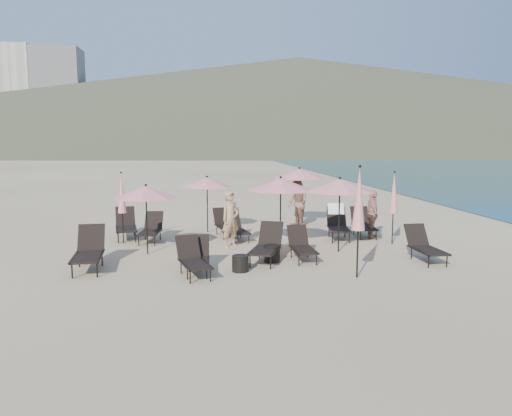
{
  "coord_description": "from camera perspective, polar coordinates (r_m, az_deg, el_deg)",
  "views": [
    {
      "loc": [
        -2.44,
        -12.8,
        3.29
      ],
      "look_at": [
        -0.59,
        3.5,
        1.1
      ],
      "focal_mm": 35.0,
      "sensor_mm": 36.0,
      "label": 1
    }
  ],
  "objects": [
    {
      "name": "lounger_10",
      "position": [
        17.29,
        9.32,
        -1.66
      ],
      "size": [
        0.92,
        1.88,
        1.12
      ],
      "rotation": [
        0.0,
        0.0,
        -0.16
      ],
      "color": "black",
      "rests_on": "ground"
    },
    {
      "name": "lounger_4",
      "position": [
        14.07,
        5.22,
        -4.23
      ],
      "size": [
        0.63,
        1.55,
        0.88
      ],
      "rotation": [
        0.0,
        0.0,
        0.03
      ],
      "color": "black",
      "rests_on": "ground"
    },
    {
      "name": "umbrella_open_3",
      "position": [
        18.14,
        -5.61,
        2.95
      ],
      "size": [
        1.92,
        1.92,
        2.07
      ],
      "color": "black",
      "rests_on": "ground"
    },
    {
      "name": "ground",
      "position": [
        13.44,
        4.21,
        -6.59
      ],
      "size": [
        800.0,
        800.0,
        0.0
      ],
      "primitive_type": "plane",
      "color": "#D6BA8C",
      "rests_on": "ground"
    },
    {
      "name": "lounger_11",
      "position": [
        17.85,
        12.13,
        -1.72
      ],
      "size": [
        0.78,
        1.73,
        0.96
      ],
      "rotation": [
        0.0,
        0.0,
        -0.09
      ],
      "color": "black",
      "rests_on": "ground"
    },
    {
      "name": "lounger_6",
      "position": [
        17.61,
        -14.65,
        -1.85
      ],
      "size": [
        0.95,
        1.84,
        1.01
      ],
      "rotation": [
        0.0,
        0.0,
        0.17
      ],
      "color": "black",
      "rests_on": "ground"
    },
    {
      "name": "umbrella_closed_1",
      "position": [
        16.49,
        15.47,
        1.6
      ],
      "size": [
        0.28,
        0.28,
        2.36
      ],
      "color": "black",
      "rests_on": "ground"
    },
    {
      "name": "lounger_2",
      "position": [
        12.49,
        -7.25,
        -5.75
      ],
      "size": [
        0.96,
        1.66,
        0.9
      ],
      "rotation": [
        0.0,
        0.0,
        0.25
      ],
      "color": "black",
      "rests_on": "ground"
    },
    {
      "name": "hotel_skyline",
      "position": [
        299.02,
        -24.69,
        10.94
      ],
      "size": [
        109.0,
        82.0,
        55.0
      ],
      "color": "beige",
      "rests_on": "ground"
    },
    {
      "name": "beachgoer_b",
      "position": [
        19.35,
        4.76,
        0.53
      ],
      "size": [
        0.97,
        1.08,
        1.83
      ],
      "primitive_type": "imported",
      "rotation": [
        0.0,
        0.0,
        -1.2
      ],
      "color": "#95624C",
      "rests_on": "ground"
    },
    {
      "name": "lounger_9",
      "position": [
        16.82,
        -2.32,
        -2.26
      ],
      "size": [
        0.87,
        1.61,
        0.88
      ],
      "rotation": [
        0.0,
        0.0,
        0.2
      ],
      "color": "black",
      "rests_on": "ground"
    },
    {
      "name": "lounger_1",
      "position": [
        12.78,
        -6.64,
        -5.54
      ],
      "size": [
        0.61,
        1.5,
        0.85
      ],
      "rotation": [
        0.0,
        0.0,
        -0.04
      ],
      "color": "black",
      "rests_on": "ground"
    },
    {
      "name": "umbrella_open_1",
      "position": [
        15.24,
        2.84,
        2.7
      ],
      "size": [
        2.09,
        2.09,
        2.25
      ],
      "color": "black",
      "rests_on": "ground"
    },
    {
      "name": "lounger_8",
      "position": [
        17.6,
        -3.53,
        -1.78
      ],
      "size": [
        0.9,
        1.67,
        0.91
      ],
      "rotation": [
        0.0,
        0.0,
        0.2
      ],
      "color": "black",
      "rests_on": "ground"
    },
    {
      "name": "umbrella_open_4",
      "position": [
        19.78,
        4.99,
        3.92
      ],
      "size": [
        2.13,
        2.13,
        2.29
      ],
      "color": "black",
      "rests_on": "ground"
    },
    {
      "name": "side_table_0",
      "position": [
        12.78,
        -1.8,
        -6.35
      ],
      "size": [
        0.43,
        0.43,
        0.42
      ],
      "primitive_type": "cylinder",
      "color": "black",
      "rests_on": "ground"
    },
    {
      "name": "lounger_3",
      "position": [
        13.79,
        1.24,
        -4.2
      ],
      "size": [
        1.22,
        1.87,
        1.01
      ],
      "rotation": [
        0.0,
        0.0,
        -0.34
      ],
      "color": "black",
      "rests_on": "ground"
    },
    {
      "name": "beachgoer_c",
      "position": [
        17.36,
        13.19,
        -0.73
      ],
      "size": [
        0.48,
        1.01,
        1.67
      ],
      "primitive_type": "imported",
      "rotation": [
        0.0,
        0.0,
        1.49
      ],
      "color": "tan",
      "rests_on": "ground"
    },
    {
      "name": "volcanic_headland",
      "position": [
        324.77,
        6.81,
        11.66
      ],
      "size": [
        690.0,
        690.0,
        55.0
      ],
      "color": "brown",
      "rests_on": "ground"
    },
    {
      "name": "umbrella_open_2",
      "position": [
        14.95,
        9.55,
        2.55
      ],
      "size": [
        2.1,
        2.1,
        2.26
      ],
      "color": "black",
      "rests_on": "ground"
    },
    {
      "name": "lounger_5",
      "position": [
        14.61,
        18.7,
        -4.06
      ],
      "size": [
        0.66,
        1.65,
        0.94
      ],
      "rotation": [
        0.0,
        0.0,
        0.03
      ],
      "color": "black",
      "rests_on": "ground"
    },
    {
      "name": "umbrella_open_0",
      "position": [
        14.8,
        -12.47,
        1.78
      ],
      "size": [
        1.93,
        1.93,
        2.08
      ],
      "color": "black",
      "rests_on": "ground"
    },
    {
      "name": "umbrella_closed_0",
      "position": [
        12.15,
        11.68,
        0.93
      ],
      "size": [
        0.32,
        0.32,
        2.75
      ],
      "color": "black",
      "rests_on": "ground"
    },
    {
      "name": "lounger_0",
      "position": [
        13.65,
        -18.57,
        -4.61
      ],
      "size": [
        0.85,
        1.9,
        1.06
      ],
      "rotation": [
        0.0,
        0.0,
        0.08
      ],
      "color": "black",
      "rests_on": "ground"
    },
    {
      "name": "umbrella_closed_2",
      "position": [
        16.61,
        -15.1,
        1.59
      ],
      "size": [
        0.27,
        0.27,
        2.34
      ],
      "color": "black",
      "rests_on": "ground"
    },
    {
      "name": "beachgoer_a",
      "position": [
        15.58,
        -2.92,
        -1.29
      ],
      "size": [
        0.77,
        0.71,
        1.77
      ],
      "primitive_type": "imported",
      "rotation": [
        0.0,
        0.0,
        0.58
      ],
      "color": "tan",
      "rests_on": "ground"
    },
    {
      "name": "side_table_1",
      "position": [
        13.79,
        1.85,
        -5.21
      ],
      "size": [
        0.44,
        0.44,
        0.47
      ],
      "primitive_type": "cylinder",
      "color": "black",
      "rests_on": "ground"
    },
    {
      "name": "lounger_7",
      "position": [
        16.87,
        -11.9,
        -2.32
      ],
      "size": [
        0.77,
        1.66,
        0.92
      ],
      "rotation": [
        0.0,
        0.0,
        -0.1
      ],
      "color": "black",
      "rests_on": "ground"
    }
  ]
}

